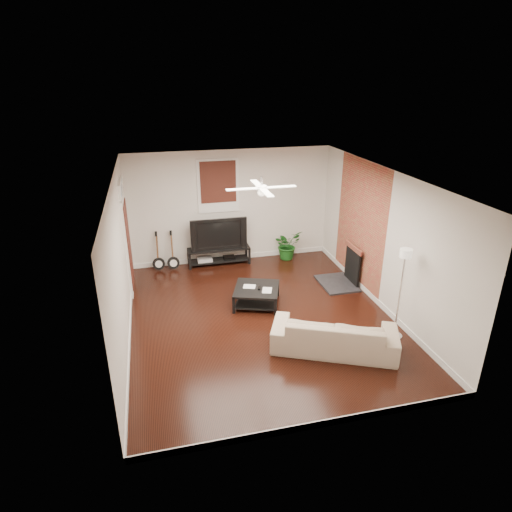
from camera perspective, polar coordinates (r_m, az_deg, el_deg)
The scene contains 14 objects.
room at distance 8.02m, azimuth 0.68°, elevation 0.57°, with size 5.01×6.01×2.81m.
brick_accent at distance 9.75m, azimuth 13.50°, elevation 4.04°, with size 0.02×2.20×2.80m, color #A74436.
fireplace at distance 9.97m, azimuth 11.54°, elevation -1.18°, with size 0.80×1.10×0.92m, color black.
window_back at distance 10.57m, azimuth -4.98°, elevation 9.13°, with size 1.00×0.06×1.30m, color #34160E.
door_left at distance 9.64m, azimuth -16.57°, elevation 2.55°, with size 0.08×1.00×2.50m, color white.
tv_stand at distance 10.92m, azimuth -4.88°, elevation 0.01°, with size 1.54×0.41×0.43m, color black.
tv at distance 10.72m, azimuth -5.01°, elevation 3.07°, with size 1.38×0.18×0.80m, color black.
coffee_table at distance 9.03m, azimuth 0.08°, elevation -5.27°, with size 0.89×0.89×0.37m, color black.
sofa at distance 7.70m, azimuth 10.23°, elevation -10.02°, with size 2.12×0.83×0.62m, color tan.
floor_lamp at distance 8.04m, azimuth 18.38°, elevation -4.80°, with size 0.29×0.29×1.73m, color silver, non-canonical shape.
potted_plant at distance 11.19m, azimuth 4.12°, elevation 1.48°, with size 0.68×0.59×0.75m, color #195A1B.
guitar_left at distance 10.69m, azimuth -12.78°, elevation 0.52°, with size 0.30×0.21×0.96m, color black, non-canonical shape.
guitar_right at distance 10.67m, azimuth -10.90°, elevation 0.63°, with size 0.30×0.21×0.96m, color black, non-canonical shape.
ceiling_fan at distance 7.65m, azimuth 0.73°, elevation 8.92°, with size 1.24×1.24×0.32m, color white, non-canonical shape.
Camera 1 is at (-1.87, -7.18, 4.44)m, focal length 30.48 mm.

